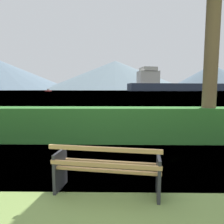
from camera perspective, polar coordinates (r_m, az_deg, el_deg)
The scene contains 7 objects.
ground_plane at distance 3.74m, azimuth -1.26°, elevation -21.28°, with size 1400.00×1400.00×0.00m, color olive.
water_surface at distance 313.29m, azimuth 0.87°, elevation 6.02°, with size 620.00×620.00×0.00m, color #6B8EA3.
park_bench at distance 3.51m, azimuth -1.46°, elevation -15.53°, with size 1.82×0.82×0.87m.
hedge_row at distance 6.80m, azimuth -0.20°, elevation -3.53°, with size 9.02×0.87×1.14m, color #2D6B28.
cargo_ship_large at distance 238.84m, azimuth 16.44°, elevation 7.37°, with size 118.22×39.61×25.37m.
fishing_boat_near at distance 177.03m, azimuth -17.36°, elevation 5.73°, with size 5.16×2.49×2.11m.
distant_hills at distance 556.16m, azimuth -9.84°, elevation 10.08°, with size 910.18×398.15×81.88m.
Camera 1 is at (0.13, -3.32, 1.74)m, focal length 32.77 mm.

